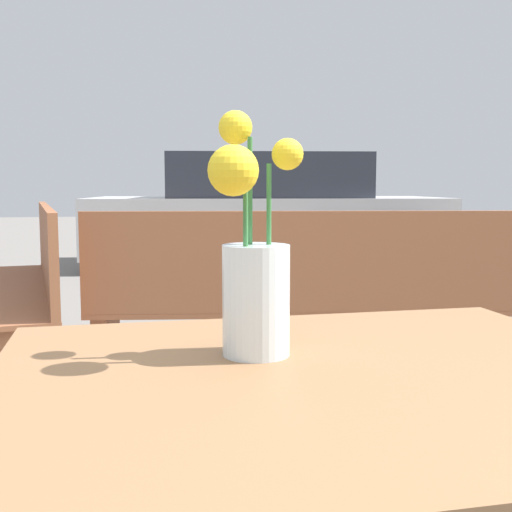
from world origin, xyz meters
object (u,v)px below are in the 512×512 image
object	(u,v)px
flower_vase	(254,277)
parked_car	(266,213)
bench_middle	(30,282)
bicycle	(399,253)
table_front	(330,450)
bench_near	(329,302)
table_back	(373,249)

from	to	relation	value
flower_vase	parked_car	size ratio (longest dim) A/B	0.08
bench_middle	bicycle	bearing A→B (deg)	38.73
table_front	bench_near	size ratio (longest dim) A/B	0.45
flower_vase	table_back	xyz separation A→B (m)	(1.20, 2.69, -0.24)
flower_vase	bicycle	xyz separation A→B (m)	(2.25, 4.76, -0.50)
table_back	bicycle	world-z (taller)	table_back
flower_vase	bicycle	world-z (taller)	flower_vase
bench_middle	parked_car	world-z (taller)	parked_car
bench_middle	bicycle	size ratio (longest dim) A/B	1.31
flower_vase	bench_near	size ratio (longest dim) A/B	0.17
table_back	parked_car	world-z (taller)	parked_car
flower_vase	parked_car	xyz separation A→B (m)	(1.37, 6.74, -0.19)
table_front	table_back	bearing A→B (deg)	68.14
bench_near	table_back	bearing A→B (deg)	61.19
table_front	bench_near	world-z (taller)	bench_near
table_front	bicycle	world-z (taller)	table_front
bench_middle	bicycle	distance (m)	3.76
table_front	bench_near	distance (m)	1.78
bench_near	flower_vase	bearing A→B (deg)	-110.66
table_back	bicycle	distance (m)	2.33
bench_near	parked_car	xyz separation A→B (m)	(0.76, 5.15, 0.15)
table_front	table_back	world-z (taller)	table_back
flower_vase	table_back	world-z (taller)	flower_vase
bench_near	bicycle	xyz separation A→B (m)	(1.64, 3.16, -0.16)
table_front	bicycle	bearing A→B (deg)	66.02
table_front	parked_car	distance (m)	6.96
table_front	bicycle	distance (m)	5.32
table_back	bicycle	xyz separation A→B (m)	(1.04, 2.07, -0.26)
parked_car	table_front	bearing A→B (deg)	-100.62
flower_vase	bench_middle	xyz separation A→B (m)	(-0.69, 2.40, -0.34)
table_front	bench_middle	distance (m)	2.62
bench_near	table_back	world-z (taller)	bench_near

